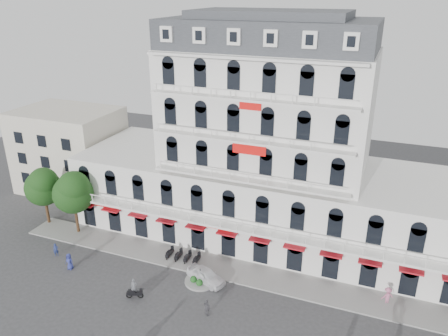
% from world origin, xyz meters
% --- Properties ---
extents(ground, '(120.00, 120.00, 0.00)m').
position_xyz_m(ground, '(0.00, 0.00, 0.00)').
color(ground, '#38383A').
rests_on(ground, ground).
extents(sidewalk, '(53.00, 4.00, 0.16)m').
position_xyz_m(sidewalk, '(0.00, 9.00, 0.08)').
color(sidewalk, gray).
rests_on(sidewalk, ground).
extents(main_building, '(45.00, 15.00, 25.80)m').
position_xyz_m(main_building, '(0.00, 18.00, 9.96)').
color(main_building, silver).
rests_on(main_building, ground).
extents(flank_building_west, '(14.00, 10.00, 12.00)m').
position_xyz_m(flank_building_west, '(-30.00, 20.00, 6.00)').
color(flank_building_west, beige).
rests_on(flank_building_west, ground).
extents(traffic_island, '(3.20, 3.20, 1.60)m').
position_xyz_m(traffic_island, '(-3.00, 6.00, 0.26)').
color(traffic_island, gray).
rests_on(traffic_island, ground).
extents(parked_scooter_row, '(4.40, 1.80, 1.10)m').
position_xyz_m(parked_scooter_row, '(-6.35, 8.80, 0.00)').
color(parked_scooter_row, black).
rests_on(parked_scooter_row, ground).
extents(tree_west_outer, '(4.50, 4.48, 7.76)m').
position_xyz_m(tree_west_outer, '(-25.95, 9.98, 5.35)').
color(tree_west_outer, '#382314').
rests_on(tree_west_outer, ground).
extents(tree_west_inner, '(4.76, 4.76, 8.25)m').
position_xyz_m(tree_west_inner, '(-20.95, 9.48, 5.68)').
color(tree_west_inner, '#382314').
rests_on(tree_west_inner, ground).
extents(parked_car, '(4.72, 3.12, 1.49)m').
position_xyz_m(parked_car, '(-2.49, 6.30, 0.75)').
color(parked_car, white).
rests_on(parked_car, ground).
extents(rider_west, '(1.62, 0.88, 2.17)m').
position_xyz_m(rider_west, '(-7.90, 1.43, 0.98)').
color(rider_west, black).
rests_on(rider_west, ground).
extents(pedestrian_left, '(0.94, 0.64, 1.85)m').
position_xyz_m(pedestrian_left, '(-16.91, 3.00, 0.93)').
color(pedestrian_left, navy).
rests_on(pedestrian_left, ground).
extents(pedestrian_mid, '(1.05, 0.82, 1.67)m').
position_xyz_m(pedestrian_mid, '(-0.44, 1.79, 0.83)').
color(pedestrian_mid, '#5A5860').
rests_on(pedestrian_mid, ground).
extents(pedestrian_right, '(1.34, 1.19, 1.80)m').
position_xyz_m(pedestrian_right, '(14.84, 9.44, 0.90)').
color(pedestrian_right, '#CA6B91').
rests_on(pedestrian_right, ground).
extents(pedestrian_far, '(0.66, 0.63, 1.52)m').
position_xyz_m(pedestrian_far, '(-20.00, 4.46, 0.76)').
color(pedestrian_far, navy).
rests_on(pedestrian_far, ground).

